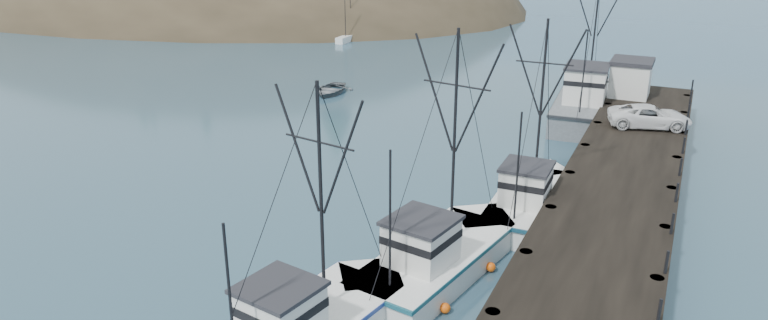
# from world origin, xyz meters

# --- Properties ---
(ground) EXTENTS (400.00, 400.00, 0.00)m
(ground) POSITION_xyz_m (0.00, 0.00, 0.00)
(ground) COLOR #29495D
(ground) RESTS_ON ground
(pier) EXTENTS (6.00, 44.00, 2.00)m
(pier) POSITION_xyz_m (14.00, 16.00, 1.69)
(pier) COLOR black
(pier) RESTS_ON ground
(headland) EXTENTS (134.80, 78.00, 51.00)m
(headland) POSITION_xyz_m (-74.95, 78.61, -4.55)
(headland) COLOR #382D1E
(headland) RESTS_ON ground
(moored_sailboats) EXTENTS (23.79, 15.62, 6.35)m
(moored_sailboats) POSITION_xyz_m (-32.34, 59.36, 0.33)
(moored_sailboats) COLOR white
(moored_sailboats) RESTS_ON ground
(trawler_near) EXTENTS (5.28, 11.22, 11.31)m
(trawler_near) POSITION_xyz_m (7.48, 6.09, 0.82)
(trawler_near) COLOR white
(trawler_near) RESTS_ON ground
(trawler_far) EXTENTS (3.46, 10.28, 10.70)m
(trawler_far) POSITION_xyz_m (9.73, 14.09, 0.82)
(trawler_far) COLOR white
(trawler_far) RESTS_ON ground
(work_vessel) EXTENTS (4.92, 14.09, 11.98)m
(work_vessel) POSITION_xyz_m (9.50, 33.34, 1.23)
(work_vessel) COLOR slate
(work_vessel) RESTS_ON ground
(pier_shed) EXTENTS (3.00, 3.20, 2.80)m
(pier_shed) POSITION_xyz_m (12.50, 34.00, 3.42)
(pier_shed) COLOR silver
(pier_shed) RESTS_ON pier
(pickup_truck) EXTENTS (5.67, 3.71, 1.45)m
(pickup_truck) POSITION_xyz_m (14.58, 26.31, 2.72)
(pickup_truck) COLOR white
(pickup_truck) RESTS_ON pier
(motorboat) EXTENTS (4.04, 5.17, 0.98)m
(motorboat) POSITION_xyz_m (-12.22, 31.63, 0.00)
(motorboat) COLOR #585D62
(motorboat) RESTS_ON ground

